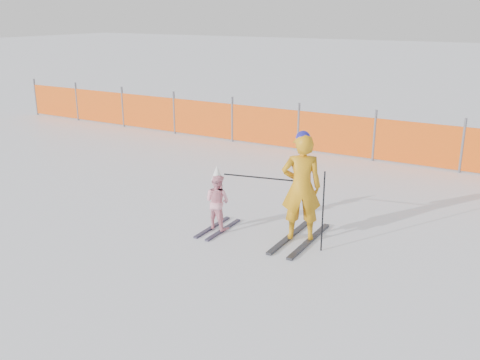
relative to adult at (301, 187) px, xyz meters
name	(u,v)px	position (x,y,z in m)	size (l,w,h in m)	color
ground	(224,251)	(-0.84, -0.96, -0.89)	(120.00, 120.00, 0.00)	white
adult	(301,187)	(0.00, 0.00, 0.00)	(0.74, 1.52, 1.79)	black
child	(217,201)	(-1.37, -0.29, -0.38)	(0.49, 1.02, 1.12)	black
ski_poles	(291,195)	(-0.09, -0.17, -0.09)	(1.71, 0.26, 1.27)	black
safety_fence	(235,122)	(-4.29, 5.24, -0.33)	(16.24, 0.06, 1.25)	#595960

